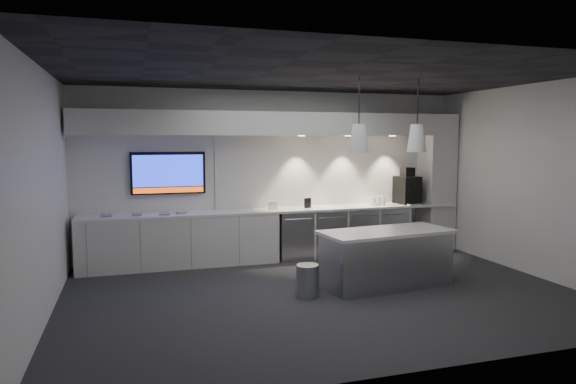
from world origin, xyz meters
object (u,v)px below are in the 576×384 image
object	(u,v)px
wall_tv	(168,173)
coffee_machine	(407,189)
bin	(308,281)
island	(386,258)

from	to	relation	value
wall_tv	coffee_machine	bearing A→B (deg)	-3.17
wall_tv	bin	world-z (taller)	wall_tv
island	bin	world-z (taller)	island
bin	coffee_machine	xyz separation A→B (m)	(2.81, 2.25, 0.96)
wall_tv	coffee_machine	world-z (taller)	wall_tv
wall_tv	island	size ratio (longest dim) A/B	0.62
island	coffee_machine	xyz separation A→B (m)	(1.54, 2.10, 0.77)
wall_tv	bin	xyz separation A→B (m)	(1.65, -2.50, -1.34)
bin	coffee_machine	bearing A→B (deg)	38.77
island	bin	distance (m)	1.29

